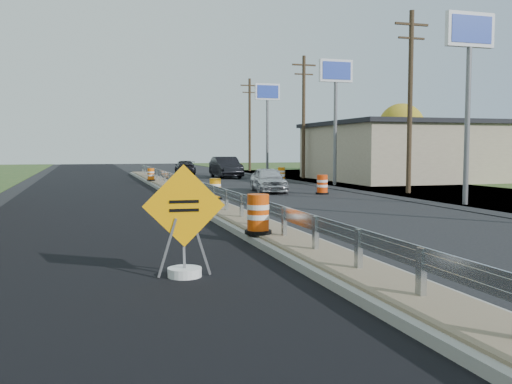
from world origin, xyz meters
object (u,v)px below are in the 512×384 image
object	(u,v)px
barrel_shoulder_far	(239,170)
car_dark_mid	(226,167)
barrel_median_near	(258,215)
barrel_shoulder_near	(322,185)
car_dark_far	(185,167)
barrel_median_far	(151,175)
car_silver	(268,180)
barrel_shoulder_mid	(281,174)
caution_sign	(184,249)
barrel_median_mid	(215,189)

from	to	relation	value
barrel_shoulder_far	car_dark_mid	xyz separation A→B (m)	(-2.13, -3.84, 0.36)
barrel_shoulder_far	barrel_median_near	bearing A→B (deg)	-104.23
barrel_shoulder_near	car_dark_far	bearing A→B (deg)	97.18
barrel_median_far	car_dark_mid	distance (m)	9.20
barrel_shoulder_near	car_dark_far	distance (m)	24.28
barrel_median_far	barrel_shoulder_far	bearing A→B (deg)	49.43
barrel_median_near	car_silver	distance (m)	16.48
barrel_shoulder_mid	barrel_shoulder_far	world-z (taller)	barrel_shoulder_far
barrel_shoulder_near	barrel_median_near	bearing A→B (deg)	-119.28
barrel_shoulder_far	car_dark_mid	bearing A→B (deg)	-118.96
barrel_shoulder_far	car_silver	world-z (taller)	car_silver
barrel_shoulder_mid	car_silver	world-z (taller)	car_silver
car_dark_mid	car_dark_far	xyz separation A→B (m)	(-2.11, 6.89, -0.22)
caution_sign	barrel_median_near	distance (m)	4.08
car_silver	barrel_median_far	bearing A→B (deg)	128.63
barrel_median_far	car_silver	distance (m)	10.19
barrel_median_mid	car_silver	bearing A→B (deg)	53.79
barrel_median_mid	car_silver	world-z (taller)	car_silver
barrel_median_near	barrel_median_far	bearing A→B (deg)	90.00
car_dark_mid	barrel_shoulder_near	bearing A→B (deg)	-86.09
barrel_shoulder_far	car_dark_far	xyz separation A→B (m)	(-4.24, 3.04, 0.15)
car_silver	barrel_shoulder_far	bearing A→B (deg)	86.88
barrel_shoulder_mid	car_silver	distance (m)	11.45
caution_sign	barrel_shoulder_far	distance (m)	39.41
barrel_median_mid	car_silver	size ratio (longest dim) A/B	0.22
barrel_shoulder_mid	barrel_shoulder_far	size ratio (longest dim) A/B	0.96
barrel_median_mid	car_dark_far	distance (m)	27.94
barrel_median_far	car_dark_mid	xyz separation A→B (m)	(6.63, 6.38, 0.22)
barrel_shoulder_far	car_silver	xyz separation A→B (m)	(-3.43, -18.92, 0.20)
car_silver	car_dark_mid	world-z (taller)	car_dark_mid
caution_sign	barrel_shoulder_far	size ratio (longest dim) A/B	2.11
barrel_shoulder_near	barrel_median_far	bearing A→B (deg)	124.90
car_silver	car_dark_mid	size ratio (longest dim) A/B	0.78
barrel_median_near	barrel_shoulder_mid	size ratio (longest dim) A/B	1.05
caution_sign	barrel_shoulder_mid	bearing A→B (deg)	71.43
barrel_median_far	car_dark_mid	size ratio (longest dim) A/B	0.16
barrel_shoulder_near	caution_sign	bearing A→B (deg)	-120.76
caution_sign	car_dark_mid	bearing A→B (deg)	78.98
caution_sign	barrel_median_mid	bearing A→B (deg)	78.88
barrel_shoulder_mid	car_silver	bearing A→B (deg)	-112.76
barrel_median_far	car_silver	bearing A→B (deg)	-58.53
car_dark_mid	barrel_shoulder_mid	bearing A→B (deg)	-54.53
car_silver	barrel_shoulder_mid	bearing A→B (deg)	74.40
barrel_median_far	barrel_shoulder_mid	distance (m)	9.93
barrel_shoulder_near	barrel_median_mid	bearing A→B (deg)	-150.57
barrel_median_far	barrel_shoulder_far	xyz separation A→B (m)	(8.75, 10.22, -0.15)
barrel_median_far	barrel_shoulder_mid	size ratio (longest dim) A/B	0.85
barrel_shoulder_far	barrel_median_mid	bearing A→B (deg)	-107.22
caution_sign	barrel_shoulder_near	world-z (taller)	caution_sign
barrel_shoulder_far	barrel_median_far	bearing A→B (deg)	-130.57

